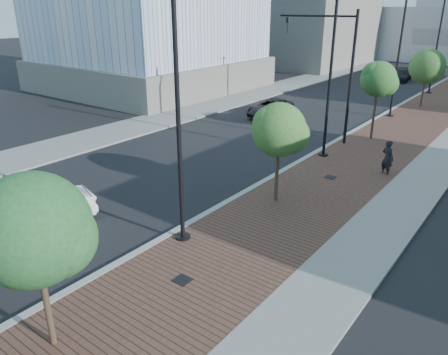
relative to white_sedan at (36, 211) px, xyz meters
The scene contains 20 objects.
sidewalk 33.69m from the white_sedan, 75.97° to the left, with size 7.00×140.00×0.12m, color #4C2D23.
curb 33.02m from the white_sedan, 81.88° to the left, with size 0.30×140.00×0.14m, color gray.
west_sidewalk 33.73m from the white_sedan, 104.31° to the left, with size 4.00×140.00×0.12m, color slate.
white_sedan is the anchor object (origin of this frame).
dark_car_mid 21.49m from the white_sedan, 96.58° to the left, with size 2.17×4.72×1.31m, color black.
dark_car_far 45.36m from the white_sedan, 89.26° to the left, with size 1.86×4.58×1.33m, color black.
pedestrian 16.64m from the white_sedan, 56.92° to the left, with size 0.69×0.45×1.89m, color black.
streetlight_1 6.84m from the white_sedan, 27.47° to the left, with size 1.44×0.56×9.21m.
streetlight_2 16.12m from the white_sedan, 70.27° to the left, with size 1.72×0.56×9.28m.
streetlight_3 27.41m from the white_sedan, 79.07° to the left, with size 1.44×0.56×9.21m.
streetlight_4 39.25m from the white_sedan, 82.25° to the left, with size 1.72×0.56×9.28m.
traffic_mast 18.70m from the white_sedan, 76.13° to the left, with size 5.09×0.20×8.00m.
tree_0 7.61m from the white_sedan, 27.59° to the right, with size 2.71×2.71×4.76m.
tree_1 10.29m from the white_sedan, 50.67° to the left, with size 2.36×2.31×4.49m.
tree_2 20.93m from the white_sedan, 72.24° to the left, with size 2.28×2.21×5.04m.
tree_3 32.44m from the white_sedan, 78.74° to the left, with size 2.86×2.86×4.92m.
tower_podium 31.36m from the white_sedan, 128.08° to the left, with size 19.00×19.00×3.00m, color slate.
commercial_block_nw 55.03m from the white_sedan, 106.23° to the left, with size 14.00×20.00×10.00m, color slate.
utility_cover_1 7.12m from the white_sedan, ahead, with size 0.50×0.50×0.02m, color black.
utility_cover_2 13.66m from the white_sedan, 58.83° to the left, with size 0.50×0.50×0.02m, color black.
Camera 1 is at (10.35, -0.25, 8.17)m, focal length 34.51 mm.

